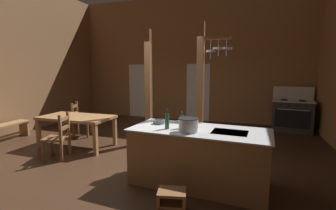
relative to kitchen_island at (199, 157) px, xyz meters
The scene contains 17 objects.
ground_plane 1.66m from the kitchen_island, 159.90° to the left, with size 9.07×9.56×0.10m, color #382316.
wall_back 5.50m from the kitchen_island, 106.59° to the left, with size 9.07×0.14×4.45m, color #93663F.
glazed_door_back_left 5.98m from the kitchen_island, 124.25° to the left, with size 1.00×0.01×2.05m, color white.
glazed_panel_back_right 5.07m from the kitchen_island, 102.32° to the left, with size 0.84×0.01×2.05m, color white.
kitchen_island is the anchor object (origin of this frame).
stove_range 4.78m from the kitchen_island, 65.88° to the left, with size 1.22×0.92×1.32m.
support_post_with_pot_rack 1.75m from the kitchen_island, 99.39° to the left, with size 0.70×0.24×2.80m.
support_post_center 2.65m from the kitchen_island, 132.31° to the left, with size 0.14×0.14×2.80m.
step_stool 0.96m from the kitchen_island, 99.43° to the right, with size 0.41×0.35×0.30m.
dining_table 3.30m from the kitchen_island, 163.08° to the left, with size 1.70×0.91×0.74m.
ladderback_chair_near_window 2.98m from the kitchen_island, behind, with size 0.56×0.56×0.95m.
ladderback_chair_by_post 4.10m from the kitchen_island, 154.74° to the left, with size 0.57×0.57×0.95m.
bench_along_left_wall 5.28m from the kitchen_island, behind, with size 0.43×1.37×0.44m.
stockpot_on_counter 0.61m from the kitchen_island, 119.58° to the right, with size 0.37×0.31×0.21m.
mixing_bowl_on_counter 0.90m from the kitchen_island, 167.66° to the left, with size 0.20×0.20×0.07m.
bottle_tall_on_counter 0.77m from the kitchen_island, 163.65° to the right, with size 0.07×0.07×0.32m.
bottle_short_on_counter 0.63m from the kitchen_island, behind, with size 0.07×0.07×0.28m.
Camera 1 is at (2.23, -4.18, 1.81)m, focal length 25.69 mm.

